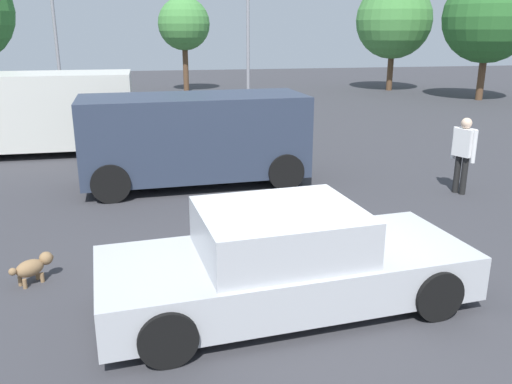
# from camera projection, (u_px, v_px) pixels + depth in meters

# --- Properties ---
(ground_plane) EXTENTS (80.00, 80.00, 0.00)m
(ground_plane) POSITION_uv_depth(u_px,v_px,m) (301.00, 291.00, 7.12)
(ground_plane) COLOR #38383D
(sedan_foreground) EXTENTS (4.79, 2.27, 1.30)m
(sedan_foreground) POSITION_uv_depth(u_px,v_px,m) (285.00, 262.00, 6.62)
(sedan_foreground) COLOR #B7BABF
(sedan_foreground) RESTS_ON ground_plane
(dog) EXTENTS (0.53, 0.46, 0.39)m
(dog) POSITION_uv_depth(u_px,v_px,m) (33.00, 267.00, 7.30)
(dog) COLOR olive
(dog) RESTS_ON ground_plane
(van_white) EXTENTS (5.37, 2.30, 2.22)m
(van_white) POSITION_uv_depth(u_px,v_px,m) (35.00, 111.00, 14.70)
(van_white) COLOR silver
(van_white) RESTS_ON ground_plane
(suv_dark) EXTENTS (4.99, 2.30, 2.00)m
(suv_dark) POSITION_uv_depth(u_px,v_px,m) (195.00, 136.00, 11.74)
(suv_dark) COLOR #2D384C
(suv_dark) RESTS_ON ground_plane
(pedestrian) EXTENTS (0.38, 0.53, 1.63)m
(pedestrian) POSITION_uv_depth(u_px,v_px,m) (464.00, 149.00, 11.08)
(pedestrian) COLOR black
(pedestrian) RESTS_ON ground_plane
(light_post_near) EXTENTS (0.44, 0.44, 6.05)m
(light_post_near) POSITION_uv_depth(u_px,v_px,m) (53.00, 10.00, 21.94)
(light_post_near) COLOR gray
(light_post_near) RESTS_ON ground_plane
(tree_back_left) EXTENTS (4.26, 4.26, 6.03)m
(tree_back_left) POSITION_uv_depth(u_px,v_px,m) (489.00, 17.00, 25.03)
(tree_back_left) COLOR brown
(tree_back_left) RESTS_ON ground_plane
(tree_back_right) EXTENTS (4.16, 4.16, 5.90)m
(tree_back_right) POSITION_uv_depth(u_px,v_px,m) (394.00, 20.00, 29.15)
(tree_back_right) COLOR brown
(tree_back_right) RESTS_ON ground_plane
(tree_far_right) EXTENTS (2.81, 2.81, 5.04)m
(tree_far_right) POSITION_uv_depth(u_px,v_px,m) (184.00, 24.00, 28.68)
(tree_far_right) COLOR brown
(tree_far_right) RESTS_ON ground_plane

